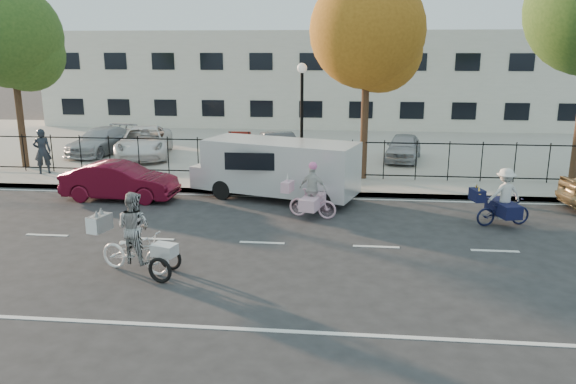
# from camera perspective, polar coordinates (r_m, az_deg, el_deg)

# --- Properties ---
(ground) EXTENTS (120.00, 120.00, 0.00)m
(ground) POSITION_cam_1_polar(r_m,az_deg,el_deg) (14.96, -2.65, -5.18)
(ground) COLOR #333334
(road_markings) EXTENTS (60.00, 9.52, 0.01)m
(road_markings) POSITION_cam_1_polar(r_m,az_deg,el_deg) (14.95, -2.65, -5.16)
(road_markings) COLOR silver
(road_markings) RESTS_ON ground
(curb) EXTENTS (60.00, 0.10, 0.15)m
(curb) POSITION_cam_1_polar(r_m,az_deg,el_deg) (19.72, -0.49, -0.05)
(curb) COLOR #A8A399
(curb) RESTS_ON ground
(sidewalk) EXTENTS (60.00, 2.20, 0.15)m
(sidewalk) POSITION_cam_1_polar(r_m,az_deg,el_deg) (20.73, -0.17, 0.67)
(sidewalk) COLOR #A8A399
(sidewalk) RESTS_ON ground
(parking_lot) EXTENTS (60.00, 15.60, 0.15)m
(parking_lot) POSITION_cam_1_polar(r_m,az_deg,el_deg) (29.42, 1.68, 4.80)
(parking_lot) COLOR #A8A399
(parking_lot) RESTS_ON ground
(iron_fence) EXTENTS (58.00, 0.06, 1.50)m
(iron_fence) POSITION_cam_1_polar(r_m,az_deg,el_deg) (21.63, 0.14, 3.49)
(iron_fence) COLOR black
(iron_fence) RESTS_ON sidewalk
(building) EXTENTS (34.00, 10.00, 6.00)m
(building) POSITION_cam_1_polar(r_m,az_deg,el_deg) (39.03, 2.83, 11.51)
(building) COLOR silver
(building) RESTS_ON ground
(lamppost) EXTENTS (0.36, 0.36, 4.33)m
(lamppost) POSITION_cam_1_polar(r_m,az_deg,el_deg) (20.87, 1.42, 9.22)
(lamppost) COLOR black
(lamppost) RESTS_ON sidewalk
(street_sign) EXTENTS (0.85, 0.06, 1.80)m
(street_sign) POSITION_cam_1_polar(r_m,az_deg,el_deg) (21.41, -4.92, 4.73)
(street_sign) COLOR black
(street_sign) RESTS_ON sidewalk
(zebra_trike) EXTENTS (2.22, 1.29, 1.90)m
(zebra_trike) POSITION_cam_1_polar(r_m,az_deg,el_deg) (13.32, -15.30, -4.86)
(zebra_trike) COLOR white
(zebra_trike) RESTS_ON ground
(unicorn_bike) EXTENTS (1.76, 1.26, 1.73)m
(unicorn_bike) POSITION_cam_1_polar(r_m,az_deg,el_deg) (16.95, 2.42, -0.53)
(unicorn_bike) COLOR #EDB5CB
(unicorn_bike) RESTS_ON ground
(bull_bike) EXTENTS (1.88, 1.32, 1.70)m
(bull_bike) POSITION_cam_1_polar(r_m,az_deg,el_deg) (17.34, 21.01, -1.03)
(bull_bike) COLOR black
(bull_bike) RESTS_ON ground
(white_van) EXTENTS (6.02, 3.32, 1.99)m
(white_van) POSITION_cam_1_polar(r_m,az_deg,el_deg) (18.97, -1.08, 2.54)
(white_van) COLOR silver
(white_van) RESTS_ON ground
(red_sedan) EXTENTS (3.89, 1.47, 1.27)m
(red_sedan) POSITION_cam_1_polar(r_m,az_deg,el_deg) (19.82, -16.69, 1.06)
(red_sedan) COLOR #55091C
(red_sedan) RESTS_ON ground
(pedestrian) EXTENTS (0.78, 0.68, 1.79)m
(pedestrian) POSITION_cam_1_polar(r_m,az_deg,el_deg) (24.23, -23.68, 3.81)
(pedestrian) COLOR black
(pedestrian) RESTS_ON sidewalk
(lot_car_a) EXTENTS (2.43, 4.41, 1.21)m
(lot_car_a) POSITION_cam_1_polar(r_m,az_deg,el_deg) (27.90, -18.44, 4.94)
(lot_car_a) COLOR #AFB1B7
(lot_car_a) RESTS_ON parking_lot
(lot_car_b) EXTENTS (3.33, 5.26, 1.35)m
(lot_car_b) POSITION_cam_1_polar(r_m,az_deg,el_deg) (26.57, -14.36, 4.95)
(lot_car_b) COLOR white
(lot_car_b) RESTS_ON parking_lot
(lot_car_c) EXTENTS (2.48, 4.08, 1.27)m
(lot_car_c) POSITION_cam_1_polar(r_m,az_deg,el_deg) (24.33, -0.87, 4.45)
(lot_car_c) COLOR #46484D
(lot_car_c) RESTS_ON parking_lot
(lot_car_d) EXTENTS (1.99, 3.63, 1.17)m
(lot_car_d) POSITION_cam_1_polar(r_m,az_deg,el_deg) (25.42, 11.65, 4.48)
(lot_car_d) COLOR #A8AAB0
(lot_car_d) RESTS_ON parking_lot
(tree_west) EXTENTS (4.08, 4.08, 7.47)m
(tree_west) POSITION_cam_1_polar(r_m,az_deg,el_deg) (25.63, -25.96, 13.54)
(tree_west) COLOR #442D1D
(tree_west) RESTS_ON ground
(tree_mid) EXTENTS (4.21, 4.21, 7.72)m
(tree_mid) POSITION_cam_1_polar(r_m,az_deg,el_deg) (21.30, 8.45, 15.37)
(tree_mid) COLOR #442D1D
(tree_mid) RESTS_ON ground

